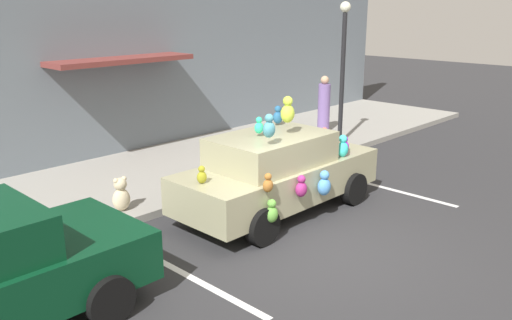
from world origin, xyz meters
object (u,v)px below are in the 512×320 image
Objects in this scene: teddy_bear_on_sidewalk at (121,195)px; street_lamp_post at (343,58)px; plush_covered_car at (278,172)px; pedestrian_near_shopfront at (324,106)px.

teddy_bear_on_sidewalk is 0.17× the size of street_lamp_post.
pedestrian_near_shopfront is at bearing 29.23° from plush_covered_car.
plush_covered_car is 6.55× the size of teddy_bear_on_sidewalk.
teddy_bear_on_sidewalk is (-2.25, 1.86, -0.35)m from plush_covered_car.
plush_covered_car is 1.13× the size of street_lamp_post.
pedestrian_near_shopfront reaches higher than teddy_bear_on_sidewalk.
street_lamp_post is at bearing 22.04° from plush_covered_car.
plush_covered_car is 6.29m from pedestrian_near_shopfront.
plush_covered_car is 5.31m from street_lamp_post.
pedestrian_near_shopfront is (0.81, 1.18, -1.53)m from street_lamp_post.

